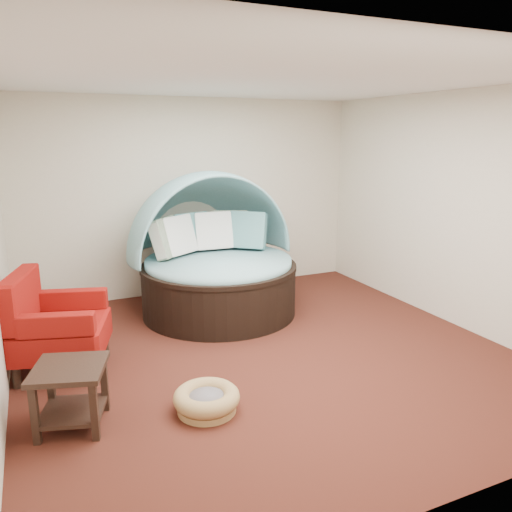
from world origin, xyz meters
name	(u,v)px	position (x,y,z in m)	size (l,w,h in m)	color
floor	(266,353)	(0.00, 0.00, 0.00)	(5.00, 5.00, 0.00)	#4A1E15
wall_back	(193,197)	(0.00, 2.50, 1.40)	(5.00, 5.00, 0.00)	beige
wall_front	(456,297)	(0.00, -2.50, 1.40)	(5.00, 5.00, 0.00)	beige
wall_right	(454,210)	(2.50, 0.00, 1.40)	(5.00, 5.00, 0.00)	beige
ceiling	(267,79)	(0.00, 0.00, 2.80)	(5.00, 5.00, 0.00)	white
canopy_daybed	(214,248)	(-0.03, 1.52, 0.85)	(2.27, 2.18, 1.84)	black
pet_basket	(207,400)	(-0.95, -0.83, 0.10)	(0.69, 0.69, 0.20)	#9A7146
red_armchair	(54,326)	(-2.06, 0.53, 0.46)	(1.06, 1.06, 1.01)	black
side_table	(71,388)	(-2.00, -0.60, 0.34)	(0.68, 0.68, 0.52)	black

